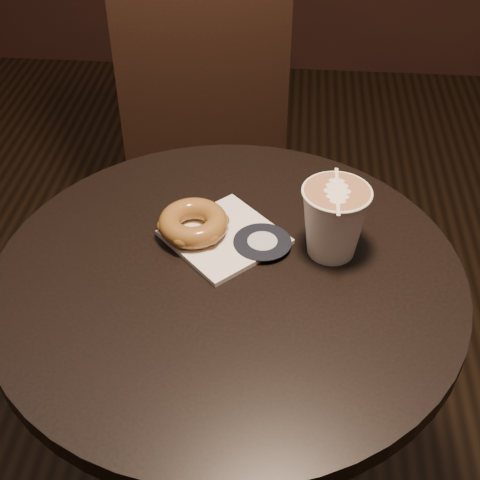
# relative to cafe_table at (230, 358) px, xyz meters

# --- Properties ---
(cafe_table) EXTENTS (0.70, 0.70, 0.75)m
(cafe_table) POSITION_rel_cafe_table_xyz_m (0.00, 0.00, 0.00)
(cafe_table) COLOR black
(cafe_table) RESTS_ON ground
(chair) EXTENTS (0.50, 0.50, 1.04)m
(chair) POSITION_rel_cafe_table_xyz_m (-0.11, 0.64, 0.03)
(chair) COLOR black
(chair) RESTS_ON ground
(pastry_bag) EXTENTS (0.22, 0.22, 0.01)m
(pastry_bag) POSITION_rel_cafe_table_xyz_m (-0.01, 0.07, 0.20)
(pastry_bag) COLOR white
(pastry_bag) RESTS_ON cafe_table
(doughnut) EXTENTS (0.11, 0.11, 0.03)m
(doughnut) POSITION_rel_cafe_table_xyz_m (-0.06, 0.08, 0.22)
(doughnut) COLOR brown
(doughnut) RESTS_ON pastry_bag
(latte_cup) EXTENTS (0.10, 0.10, 0.11)m
(latte_cup) POSITION_rel_cafe_table_xyz_m (0.15, 0.06, 0.26)
(latte_cup) COLOR white
(latte_cup) RESTS_ON cafe_table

